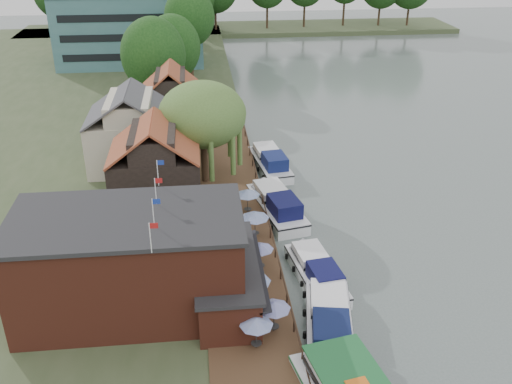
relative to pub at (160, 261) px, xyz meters
name	(u,v)px	position (x,y,z in m)	size (l,w,h in m)	color
ground	(351,294)	(14.00, 1.00, -4.65)	(260.00, 260.00, 0.00)	#53605D
land_bank	(46,137)	(-16.00, 36.00, -4.15)	(50.00, 140.00, 1.00)	#384728
quay_deck	(236,223)	(6.00, 11.00, -3.60)	(6.00, 50.00, 0.10)	#47301E
quay_rail	(265,214)	(8.70, 11.50, -3.15)	(0.20, 49.00, 1.00)	black
pub	(160,261)	(0.00, 0.00, 0.00)	(20.00, 11.00, 7.30)	maroon
hotel_block	(130,28)	(-8.00, 71.00, 2.50)	(25.40, 12.40, 12.30)	#38666B
cottage_a	(155,165)	(-1.00, 15.00, 0.60)	(8.60, 7.60, 8.50)	black
cottage_b	(132,128)	(-4.00, 25.00, 0.60)	(9.60, 8.60, 8.50)	beige
cottage_c	(172,101)	(0.00, 34.00, 0.60)	(7.60, 7.60, 8.50)	black
willow	(203,134)	(3.50, 20.00, 1.56)	(8.60, 8.60, 10.43)	#476B2D
umbrella_0	(256,333)	(6.07, -5.25, -2.36)	(2.15, 2.15, 2.38)	navy
umbrella_1	(274,316)	(7.40, -3.76, -2.36)	(2.17, 2.17, 2.38)	navy
umbrella_2	(255,289)	(6.45, -0.66, -2.36)	(2.30, 2.30, 2.38)	navy
umbrella_3	(260,256)	(7.31, 3.45, -2.36)	(2.03, 2.03, 2.38)	navy
umbrella_4	(240,241)	(5.92, 5.77, -2.36)	(2.29, 2.29, 2.38)	navy
umbrella_5	(255,224)	(7.42, 8.36, -2.36)	(2.41, 2.41, 2.38)	#1B3B95
umbrella_6	(248,201)	(7.20, 12.67, -2.36)	(2.27, 2.27, 2.38)	navy
cruiser_0	(329,319)	(11.27, -3.23, -3.34)	(3.45, 10.65, 2.61)	white
cruiser_1	(317,268)	(11.66, 3.00, -3.50)	(3.09, 9.58, 2.31)	white
cruiser_2	(277,202)	(10.08, 14.03, -3.32)	(3.50, 10.82, 2.66)	white
cruiser_3	(270,159)	(10.79, 24.40, -3.40)	(3.31, 10.24, 2.50)	white
bank_tree_0	(154,64)	(-2.52, 44.50, 2.61)	(8.73, 8.73, 12.51)	#143811
bank_tree_1	(173,57)	(-0.11, 49.35, 2.34)	(8.06, 8.06, 11.99)	#143811
bank_tree_2	(190,34)	(2.48, 59.16, 3.53)	(7.90, 7.90, 14.36)	#143811
bank_tree_3	(190,18)	(2.52, 79.27, 2.59)	(6.42, 6.42, 12.49)	#143811
bank_tree_4	(186,13)	(1.76, 86.01, 2.44)	(6.85, 6.85, 12.18)	#143811
bank_tree_5	(196,4)	(3.84, 95.53, 2.70)	(8.20, 8.20, 12.71)	#143811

